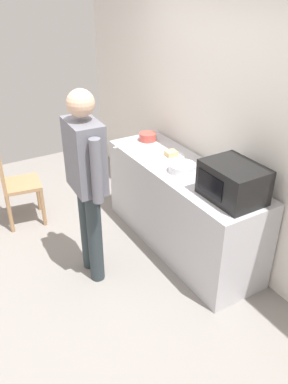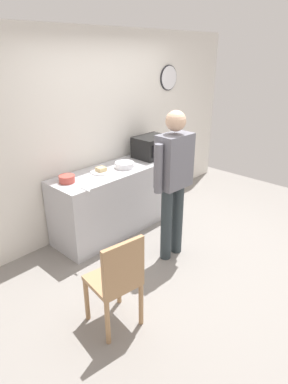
{
  "view_description": "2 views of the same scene",
  "coord_description": "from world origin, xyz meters",
  "px_view_note": "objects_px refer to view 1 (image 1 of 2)",
  "views": [
    {
      "loc": [
        2.64,
        -0.81,
        2.52
      ],
      "look_at": [
        -0.02,
        0.76,
        0.78
      ],
      "focal_mm": 36.69,
      "sensor_mm": 36.0,
      "label": 1
    },
    {
      "loc": [
        -2.84,
        -1.84,
        2.34
      ],
      "look_at": [
        -0.05,
        0.77,
        0.66
      ],
      "focal_mm": 30.66,
      "sensor_mm": 36.0,
      "label": 2
    }
  ],
  "objects_px": {
    "sandwich_plate": "(171,155)",
    "cereal_bowl": "(182,168)",
    "person_standing": "(86,175)",
    "wooden_chair": "(13,181)",
    "salad_bowl": "(148,137)",
    "fork_utensil": "(253,188)",
    "spoon_utensil": "(121,146)",
    "microwave": "(233,182)"
  },
  "relations": [
    {
      "from": "microwave",
      "to": "wooden_chair",
      "type": "height_order",
      "value": "microwave"
    },
    {
      "from": "sandwich_plate",
      "to": "spoon_utensil",
      "type": "xyz_separation_m",
      "value": [
        -0.49,
        -0.31,
        -0.01
      ]
    },
    {
      "from": "spoon_utensil",
      "to": "person_standing",
      "type": "xyz_separation_m",
      "value": [
        0.71,
        -0.69,
        0.14
      ]
    },
    {
      "from": "sandwich_plate",
      "to": "salad_bowl",
      "type": "xyz_separation_m",
      "value": [
        -0.5,
        0.03,
        0.02
      ]
    },
    {
      "from": "sandwich_plate",
      "to": "salad_bowl",
      "type": "bearing_deg",
      "value": 176.81
    },
    {
      "from": "salad_bowl",
      "to": "cereal_bowl",
      "type": "height_order",
      "value": "salad_bowl"
    },
    {
      "from": "wooden_chair",
      "to": "fork_utensil",
      "type": "bearing_deg",
      "value": 40.21
    },
    {
      "from": "spoon_utensil",
      "to": "cereal_bowl",
      "type": "bearing_deg",
      "value": 15.05
    },
    {
      "from": "sandwich_plate",
      "to": "salad_bowl",
      "type": "distance_m",
      "value": 0.5
    },
    {
      "from": "spoon_utensil",
      "to": "person_standing",
      "type": "distance_m",
      "value": 1.0
    },
    {
      "from": "sandwich_plate",
      "to": "wooden_chair",
      "type": "relative_size",
      "value": 0.3
    },
    {
      "from": "fork_utensil",
      "to": "spoon_utensil",
      "type": "bearing_deg",
      "value": -158.44
    },
    {
      "from": "sandwich_plate",
      "to": "cereal_bowl",
      "type": "bearing_deg",
      "value": -15.83
    },
    {
      "from": "salad_bowl",
      "to": "fork_utensil",
      "type": "distance_m",
      "value": 1.42
    },
    {
      "from": "person_standing",
      "to": "wooden_chair",
      "type": "distance_m",
      "value": 1.38
    },
    {
      "from": "microwave",
      "to": "cereal_bowl",
      "type": "relative_size",
      "value": 1.97
    },
    {
      "from": "microwave",
      "to": "person_standing",
      "type": "distance_m",
      "value": 1.21
    },
    {
      "from": "microwave",
      "to": "salad_bowl",
      "type": "bearing_deg",
      "value": 177.69
    },
    {
      "from": "microwave",
      "to": "spoon_utensil",
      "type": "distance_m",
      "value": 1.47
    },
    {
      "from": "salad_bowl",
      "to": "fork_utensil",
      "type": "bearing_deg",
      "value": 8.61
    },
    {
      "from": "salad_bowl",
      "to": "person_standing",
      "type": "distance_m",
      "value": 1.26
    },
    {
      "from": "sandwich_plate",
      "to": "person_standing",
      "type": "relative_size",
      "value": 0.16
    },
    {
      "from": "salad_bowl",
      "to": "person_standing",
      "type": "bearing_deg",
      "value": -55.1
    },
    {
      "from": "cereal_bowl",
      "to": "spoon_utensil",
      "type": "xyz_separation_m",
      "value": [
        -0.82,
        -0.22,
        -0.03
      ]
    },
    {
      "from": "salad_bowl",
      "to": "cereal_bowl",
      "type": "relative_size",
      "value": 0.74
    },
    {
      "from": "microwave",
      "to": "spoon_utensil",
      "type": "relative_size",
      "value": 2.94
    },
    {
      "from": "sandwich_plate",
      "to": "person_standing",
      "type": "bearing_deg",
      "value": -77.77
    },
    {
      "from": "sandwich_plate",
      "to": "cereal_bowl",
      "type": "height_order",
      "value": "cereal_bowl"
    },
    {
      "from": "salad_bowl",
      "to": "cereal_bowl",
      "type": "distance_m",
      "value": 0.83
    },
    {
      "from": "microwave",
      "to": "cereal_bowl",
      "type": "height_order",
      "value": "microwave"
    },
    {
      "from": "sandwich_plate",
      "to": "wooden_chair",
      "type": "height_order",
      "value": "sandwich_plate"
    },
    {
      "from": "microwave",
      "to": "fork_utensil",
      "type": "xyz_separation_m",
      "value": [
        -0.03,
        0.27,
        -0.15
      ]
    },
    {
      "from": "person_standing",
      "to": "microwave",
      "type": "bearing_deg",
      "value": 53.49
    },
    {
      "from": "cereal_bowl",
      "to": "fork_utensil",
      "type": "bearing_deg",
      "value": 29.82
    },
    {
      "from": "cereal_bowl",
      "to": "microwave",
      "type": "bearing_deg",
      "value": 5.78
    },
    {
      "from": "cereal_bowl",
      "to": "spoon_utensil",
      "type": "height_order",
      "value": "cereal_bowl"
    },
    {
      "from": "fork_utensil",
      "to": "cereal_bowl",
      "type": "bearing_deg",
      "value": -150.18
    },
    {
      "from": "microwave",
      "to": "cereal_bowl",
      "type": "distance_m",
      "value": 0.62
    },
    {
      "from": "wooden_chair",
      "to": "sandwich_plate",
      "type": "bearing_deg",
      "value": 53.8
    },
    {
      "from": "microwave",
      "to": "person_standing",
      "type": "height_order",
      "value": "person_standing"
    },
    {
      "from": "person_standing",
      "to": "wooden_chair",
      "type": "height_order",
      "value": "person_standing"
    },
    {
      "from": "sandwich_plate",
      "to": "spoon_utensil",
      "type": "distance_m",
      "value": 0.59
    }
  ]
}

